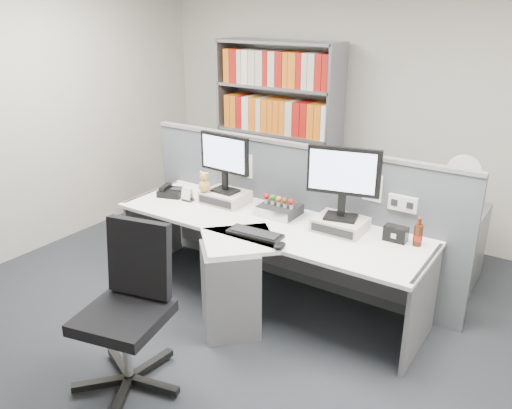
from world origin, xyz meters
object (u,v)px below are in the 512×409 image
Objects in this scene: monitor_right at (343,177)px; desk_phone at (171,192)px; desk at (252,261)px; speaker at (396,234)px; mouse at (280,246)px; desk_fan at (463,176)px; office_chair at (130,304)px; desktop_pc at (280,210)px; cola_bottle at (418,235)px; monitor_left at (224,158)px; desk_calendar at (188,195)px; filing_cabinet at (453,246)px; keyboard at (255,234)px; shelving_unit at (278,136)px.

desk_phone is (-1.62, -0.13, -0.40)m from monitor_right.
speaker is (0.98, 0.44, 0.32)m from desk.
desk_fan is at bearing 60.77° from mouse.
desk is 21.94× the size of mouse.
desktop_pc is at bearing 82.14° from office_chair.
monitor_right is at bearing -172.85° from speaker.
cola_bottle is (0.16, 0.01, 0.02)m from speaker.
monitor_right reaches higher than monitor_left.
monitor_right is at bearing 6.26° from desk_calendar.
desk_fan is 2.89m from office_chair.
monitor_right is 0.80× the size of filing_cabinet.
desk is 1.85m from filing_cabinet.
desktop_pc is at bearing -140.23° from desk_fan.
desk_fan reaches higher than desktop_pc.
desk_calendar is (-0.30, -0.15, -0.35)m from monitor_left.
desk_phone is (-1.06, -0.15, -0.01)m from desktop_pc.
monitor_right is (1.10, 0.00, 0.03)m from monitor_left.
office_chair is at bearing -119.40° from filing_cabinet.
monitor_right reaches higher than desk_calendar.
desk_fan is (0.06, 0.95, 0.20)m from cola_bottle.
desk_fan reaches higher than desk.
keyboard is 0.22× the size of shelving_unit.
speaker reaches higher than mouse.
desk_phone is at bearing -153.09° from desk_fan.
mouse is at bearing -137.81° from speaker.
filing_cabinet is (1.74, 1.02, -0.77)m from monitor_left.
desk_fan is (1.74, 1.02, -0.12)m from monitor_left.
desk_phone is at bearing 173.75° from desk_calendar.
office_chair reaches higher than keyboard.
desk is 0.29m from keyboard.
desk_phone is at bearing 122.43° from office_chair.
desk is at bearing -155.96° from speaker.
monitor_right is at bearing 67.16° from mouse.
desk_fan is at bearing 39.77° from desktop_pc.
desk_calendar is 1.83m from speaker.
filing_cabinet is (1.14, 1.45, -0.38)m from keyboard.
desk_calendar is 0.56× the size of cola_bottle.
keyboard is at bearing -82.42° from desktop_pc.
desk_fan is at bearing 57.73° from monitor_right.
office_chair is (-1.18, -1.53, -0.21)m from speaker.
mouse is 2.36m from shelving_unit.
desk_calendar is at bearing -6.25° from desk_phone.
desk_calendar reaches higher than desk_phone.
filing_cabinet is (1.20, 1.00, -0.41)m from desktop_pc.
filing_cabinet is at bearing 90.00° from desk_fan.
filing_cabinet is at bearing 30.27° from monitor_left.
speaker is 0.24× the size of filing_cabinet.
desk is 9.81× the size of desk_phone.
monitor_right is at bearing 41.54° from keyboard.
desk is 2.12m from shelving_unit.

